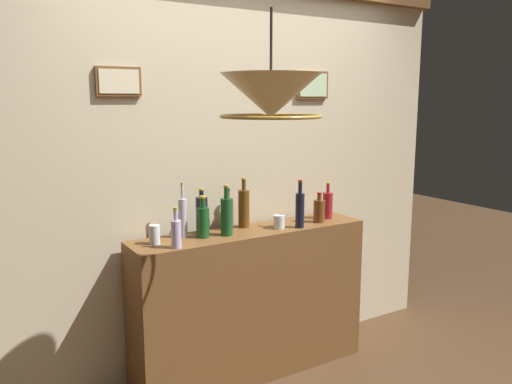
# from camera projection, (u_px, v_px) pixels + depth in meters

# --- Properties ---
(panelled_rear_partition) EXTENTS (3.36, 0.15, 2.78)m
(panelled_rear_partition) POSITION_uv_depth(u_px,v_px,m) (232.00, 147.00, 3.35)
(panelled_rear_partition) COLOR beige
(panelled_rear_partition) RESTS_ON ground
(bar_shelf_unit) EXTENTS (1.55, 0.34, 0.96)m
(bar_shelf_unit) POSITION_uv_depth(u_px,v_px,m) (252.00, 303.00, 3.31)
(bar_shelf_unit) COLOR brown
(bar_shelf_unit) RESTS_ON ground
(liquor_bottle_brandy) EXTENTS (0.05, 0.05, 0.33)m
(liquor_bottle_brandy) POSITION_uv_depth(u_px,v_px,m) (183.00, 217.00, 3.04)
(liquor_bottle_brandy) COLOR #BDB4C8
(liquor_bottle_brandy) RESTS_ON bar_shelf_unit
(liquor_bottle_rye) EXTENTS (0.08, 0.08, 0.20)m
(liquor_bottle_rye) POSITION_uv_depth(u_px,v_px,m) (319.00, 210.00, 3.43)
(liquor_bottle_rye) COLOR brown
(liquor_bottle_rye) RESTS_ON bar_shelf_unit
(liquor_bottle_port) EXTENTS (0.07, 0.07, 0.25)m
(liquor_bottle_port) POSITION_uv_depth(u_px,v_px,m) (328.00, 205.00, 3.54)
(liquor_bottle_port) COLOR maroon
(liquor_bottle_port) RESTS_ON bar_shelf_unit
(liquor_bottle_amaro) EXTENTS (0.07, 0.07, 0.25)m
(liquor_bottle_amaro) POSITION_uv_depth(u_px,v_px,m) (203.00, 221.00, 3.05)
(liquor_bottle_amaro) COLOR #184B20
(liquor_bottle_amaro) RESTS_ON bar_shelf_unit
(liquor_bottle_rum) EXTENTS (0.06, 0.06, 0.31)m
(liquor_bottle_rum) POSITION_uv_depth(u_px,v_px,m) (300.00, 209.00, 3.28)
(liquor_bottle_rum) COLOR black
(liquor_bottle_rum) RESTS_ON bar_shelf_unit
(liquor_bottle_tequila) EXTENTS (0.07, 0.07, 0.27)m
(liquor_bottle_tequila) POSITION_uv_depth(u_px,v_px,m) (202.00, 214.00, 3.15)
(liquor_bottle_tequila) COLOR black
(liquor_bottle_tequila) RESTS_ON bar_shelf_unit
(liquor_bottle_vermouth) EXTENTS (0.07, 0.07, 0.31)m
(liquor_bottle_vermouth) POSITION_uv_depth(u_px,v_px,m) (227.00, 215.00, 3.09)
(liquor_bottle_vermouth) COLOR #184A22
(liquor_bottle_vermouth) RESTS_ON bar_shelf_unit
(liquor_bottle_vodka) EXTENTS (0.06, 0.06, 0.26)m
(liquor_bottle_vodka) POSITION_uv_depth(u_px,v_px,m) (228.00, 213.00, 3.24)
(liquor_bottle_vodka) COLOR #5C3813
(liquor_bottle_vodka) RESTS_ON bar_shelf_unit
(liquor_bottle_bourbon) EXTENTS (0.06, 0.06, 0.23)m
(liquor_bottle_bourbon) POSITION_uv_depth(u_px,v_px,m) (176.00, 233.00, 2.83)
(liquor_bottle_bourbon) COLOR silver
(liquor_bottle_bourbon) RESTS_ON bar_shelf_unit
(liquor_bottle_scotch) EXTENTS (0.07, 0.07, 0.32)m
(liquor_bottle_scotch) POSITION_uv_depth(u_px,v_px,m) (245.00, 208.00, 3.29)
(liquor_bottle_scotch) COLOR #5E3813
(liquor_bottle_scotch) RESTS_ON bar_shelf_unit
(glass_tumbler_rocks) EXTENTS (0.06, 0.06, 0.11)m
(glass_tumbler_rocks) POSITION_uv_depth(u_px,v_px,m) (155.00, 235.00, 2.91)
(glass_tumbler_rocks) COLOR silver
(glass_tumbler_rocks) RESTS_ON bar_shelf_unit
(glass_tumbler_highball) EXTENTS (0.07, 0.07, 0.09)m
(glass_tumbler_highball) POSITION_uv_depth(u_px,v_px,m) (279.00, 222.00, 3.27)
(glass_tumbler_highball) COLOR silver
(glass_tumbler_highball) RESTS_ON bar_shelf_unit
(pendant_lamp) EXTENTS (0.45, 0.45, 0.47)m
(pendant_lamp) POSITION_uv_depth(u_px,v_px,m) (271.00, 97.00, 2.28)
(pendant_lamp) COLOR beige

